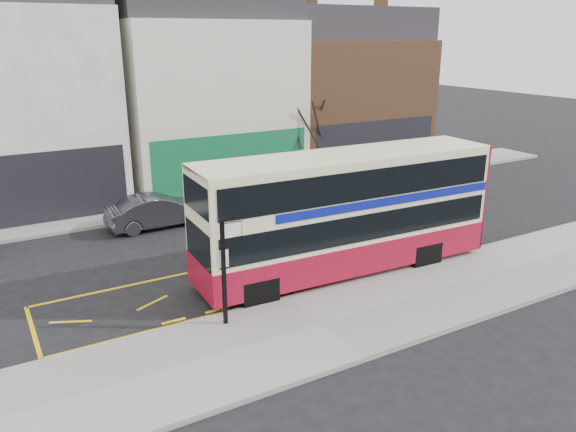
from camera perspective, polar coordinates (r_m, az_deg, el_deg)
ground at (r=17.80m, az=-0.80°, el=-8.20°), size 120.00×120.00×0.00m
pavement at (r=16.03m, az=3.30°, el=-11.10°), size 40.00×4.00×0.15m
kerb at (r=17.48m, az=-0.19°, el=-8.45°), size 40.00×0.15×0.15m
far_pavement at (r=27.27m, az=-12.19°, el=1.02°), size 50.00×3.00×0.15m
road_markings at (r=19.08m, az=-3.17°, el=-6.33°), size 14.00×3.40×0.01m
terrace_left at (r=29.13m, az=-25.98°, el=11.26°), size 8.00×8.01×11.80m
terrace_green_shop at (r=31.18m, az=-8.94°, el=12.69°), size 9.00×8.01×11.30m
terrace_right at (r=35.48m, az=5.08°, el=12.65°), size 9.00×8.01×10.30m
double_decker_bus at (r=18.92m, az=5.97°, el=0.47°), size 10.52×2.84×4.16m
bus_stop_post at (r=15.34m, az=-6.37°, el=-4.74°), size 0.75×0.13×3.02m
car_grey at (r=24.45m, az=-13.10°, el=0.51°), size 4.31×1.61×1.41m
car_white at (r=27.17m, az=1.75°, el=2.65°), size 4.74×2.40×1.32m
street_tree_right at (r=30.09m, az=1.85°, el=10.69°), size 2.73×2.73×5.89m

